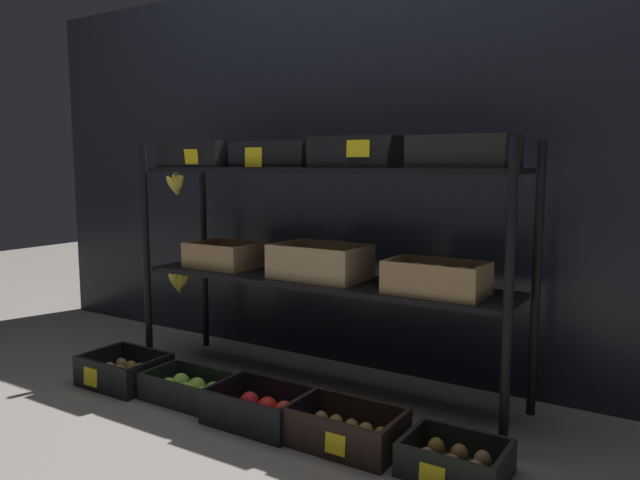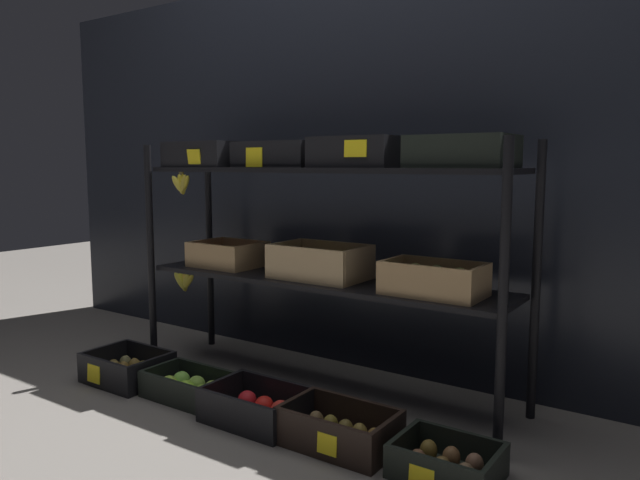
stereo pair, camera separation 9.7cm
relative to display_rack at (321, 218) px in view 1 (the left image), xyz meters
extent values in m
plane|color=#605B56|center=(-0.01, 0.01, -0.71)|extent=(10.00, 10.00, 0.00)
cube|color=black|center=(-0.01, 0.39, 0.18)|extent=(4.02, 0.12, 1.78)
cylinder|color=black|center=(-0.82, -0.18, -0.21)|extent=(0.03, 0.03, 1.01)
cylinder|color=black|center=(0.80, -0.18, -0.21)|extent=(0.03, 0.03, 1.01)
cylinder|color=black|center=(-0.82, 0.19, -0.21)|extent=(0.03, 0.03, 1.01)
cylinder|color=black|center=(0.80, 0.19, -0.21)|extent=(0.03, 0.03, 1.01)
cube|color=black|center=(-0.01, 0.01, -0.26)|extent=(1.59, 0.34, 0.02)
cube|color=black|center=(-0.01, 0.01, 0.19)|extent=(1.59, 0.34, 0.02)
cube|color=tan|center=(-0.52, 0.01, -0.24)|extent=(0.30, 0.24, 0.01)
cube|color=tan|center=(-0.52, -0.10, -0.19)|extent=(0.30, 0.02, 0.10)
cube|color=tan|center=(-0.52, 0.13, -0.19)|extent=(0.30, 0.02, 0.10)
cube|color=tan|center=(-0.67, 0.01, -0.19)|extent=(0.02, 0.21, 0.10)
cube|color=tan|center=(-0.38, 0.01, -0.19)|extent=(0.02, 0.21, 0.10)
sphere|color=orange|center=(-0.60, -0.02, -0.21)|extent=(0.06, 0.06, 0.06)
sphere|color=orange|center=(-0.52, -0.03, -0.21)|extent=(0.06, 0.06, 0.06)
sphere|color=orange|center=(-0.45, -0.02, -0.21)|extent=(0.06, 0.06, 0.06)
sphere|color=orange|center=(-0.60, 0.06, -0.21)|extent=(0.06, 0.06, 0.06)
sphere|color=orange|center=(-0.52, 0.05, -0.21)|extent=(0.06, 0.06, 0.06)
sphere|color=orange|center=(-0.45, 0.05, -0.21)|extent=(0.06, 0.06, 0.06)
cube|color=tan|center=(-0.01, 0.01, -0.24)|extent=(0.38, 0.25, 0.01)
cube|color=tan|center=(-0.01, -0.11, -0.17)|extent=(0.38, 0.02, 0.13)
cube|color=tan|center=(-0.01, 0.12, -0.17)|extent=(0.38, 0.02, 0.13)
cube|color=tan|center=(-0.19, 0.01, -0.17)|extent=(0.02, 0.22, 0.13)
cube|color=tan|center=(0.17, 0.01, -0.17)|extent=(0.02, 0.22, 0.13)
ellipsoid|color=yellow|center=(-0.12, -0.03, -0.20)|extent=(0.06, 0.06, 0.08)
ellipsoid|color=yellow|center=(-0.05, -0.03, -0.20)|extent=(0.06, 0.06, 0.08)
ellipsoid|color=yellow|center=(0.03, -0.03, -0.20)|extent=(0.06, 0.06, 0.08)
ellipsoid|color=yellow|center=(0.10, -0.03, -0.20)|extent=(0.06, 0.06, 0.08)
ellipsoid|color=yellow|center=(-0.12, 0.05, -0.20)|extent=(0.06, 0.06, 0.08)
ellipsoid|color=yellow|center=(-0.05, 0.04, -0.20)|extent=(0.06, 0.06, 0.08)
ellipsoid|color=yellow|center=(0.02, 0.04, -0.20)|extent=(0.06, 0.06, 0.08)
ellipsoid|color=yellow|center=(0.10, 0.05, -0.20)|extent=(0.06, 0.06, 0.08)
cube|color=tan|center=(0.50, -0.03, -0.24)|extent=(0.35, 0.21, 0.01)
cube|color=tan|center=(0.50, -0.12, -0.18)|extent=(0.35, 0.02, 0.11)
cube|color=tan|center=(0.50, 0.07, -0.18)|extent=(0.35, 0.02, 0.11)
cube|color=tan|center=(0.34, -0.03, -0.18)|extent=(0.02, 0.17, 0.11)
cube|color=tan|center=(0.67, -0.03, -0.18)|extent=(0.02, 0.17, 0.11)
ellipsoid|color=#AFBD5F|center=(0.42, -0.05, -0.19)|extent=(0.07, 0.07, 0.09)
ellipsoid|color=tan|center=(0.50, -0.05, -0.19)|extent=(0.07, 0.07, 0.09)
ellipsoid|color=#BBBF4F|center=(0.59, -0.06, -0.19)|extent=(0.07, 0.07, 0.09)
ellipsoid|color=#B2B856|center=(0.42, 0.00, -0.19)|extent=(0.07, 0.07, 0.09)
ellipsoid|color=tan|center=(0.50, 0.00, -0.19)|extent=(0.07, 0.07, 0.09)
ellipsoid|color=#A9AE55|center=(0.59, 0.00, -0.19)|extent=(0.07, 0.07, 0.09)
cube|color=black|center=(-0.60, -0.03, 0.21)|extent=(0.35, 0.23, 0.01)
cube|color=black|center=(-0.60, -0.14, 0.26)|extent=(0.35, 0.02, 0.10)
cube|color=black|center=(-0.60, 0.07, 0.26)|extent=(0.35, 0.02, 0.10)
cube|color=black|center=(-0.76, -0.03, 0.26)|extent=(0.02, 0.20, 0.10)
cube|color=black|center=(-0.43, -0.03, 0.26)|extent=(0.02, 0.20, 0.10)
sphere|color=#541750|center=(-0.70, -0.07, 0.24)|extent=(0.05, 0.05, 0.05)
sphere|color=#682555|center=(-0.65, -0.07, 0.24)|extent=(0.05, 0.05, 0.05)
sphere|color=#5D2451|center=(-0.60, -0.07, 0.24)|extent=(0.05, 0.05, 0.05)
sphere|color=#54194E|center=(-0.54, -0.07, 0.24)|extent=(0.05, 0.05, 0.05)
sphere|color=#6C2954|center=(-0.49, -0.07, 0.24)|extent=(0.05, 0.05, 0.05)
sphere|color=#682650|center=(-0.71, 0.00, 0.24)|extent=(0.05, 0.05, 0.05)
sphere|color=#572951|center=(-0.65, 0.00, 0.24)|extent=(0.05, 0.05, 0.05)
sphere|color=#65204F|center=(-0.60, 0.00, 0.24)|extent=(0.05, 0.05, 0.05)
sphere|color=#5B2354|center=(-0.54, 0.01, 0.24)|extent=(0.05, 0.05, 0.05)
sphere|color=#612948|center=(-0.49, 0.01, 0.24)|extent=(0.05, 0.05, 0.05)
cube|color=yellow|center=(-0.56, -0.15, 0.24)|extent=(0.07, 0.01, 0.06)
cube|color=black|center=(-0.21, 0.00, 0.21)|extent=(0.37, 0.23, 0.01)
cube|color=black|center=(-0.21, -0.10, 0.26)|extent=(0.37, 0.02, 0.09)
cube|color=black|center=(-0.21, 0.11, 0.26)|extent=(0.37, 0.02, 0.09)
cube|color=black|center=(-0.38, 0.00, 0.26)|extent=(0.02, 0.19, 0.09)
cube|color=black|center=(-0.03, 0.00, 0.26)|extent=(0.02, 0.19, 0.09)
sphere|color=orange|center=(-0.29, -0.03, 0.25)|extent=(0.07, 0.07, 0.07)
sphere|color=orange|center=(-0.20, -0.02, 0.25)|extent=(0.07, 0.07, 0.07)
sphere|color=orange|center=(-0.12, -0.02, 0.25)|extent=(0.07, 0.07, 0.07)
sphere|color=orange|center=(-0.30, 0.03, 0.25)|extent=(0.07, 0.07, 0.07)
sphere|color=orange|center=(-0.21, 0.03, 0.25)|extent=(0.07, 0.07, 0.07)
sphere|color=orange|center=(-0.11, 0.03, 0.25)|extent=(0.07, 0.07, 0.07)
cube|color=yellow|center=(-0.25, -0.11, 0.24)|extent=(0.08, 0.01, 0.08)
cube|color=black|center=(0.18, -0.01, 0.21)|extent=(0.34, 0.23, 0.01)
cube|color=black|center=(0.18, -0.12, 0.26)|extent=(0.34, 0.02, 0.10)
cube|color=black|center=(0.18, 0.10, 0.26)|extent=(0.34, 0.02, 0.10)
cube|color=black|center=(0.02, -0.01, 0.26)|extent=(0.02, 0.20, 0.10)
cube|color=black|center=(0.34, -0.01, 0.26)|extent=(0.02, 0.20, 0.10)
sphere|color=red|center=(0.10, -0.04, 0.25)|extent=(0.07, 0.07, 0.07)
sphere|color=red|center=(0.18, -0.04, 0.25)|extent=(0.07, 0.07, 0.07)
sphere|color=red|center=(0.25, -0.05, 0.25)|extent=(0.07, 0.07, 0.07)
sphere|color=red|center=(0.10, 0.02, 0.25)|extent=(0.07, 0.07, 0.07)
sphere|color=red|center=(0.18, 0.02, 0.25)|extent=(0.07, 0.07, 0.07)
sphere|color=red|center=(0.26, 0.02, 0.25)|extent=(0.07, 0.07, 0.07)
cube|color=yellow|center=(0.23, -0.13, 0.27)|extent=(0.09, 0.01, 0.06)
cube|color=black|center=(0.58, 0.01, 0.21)|extent=(0.34, 0.25, 0.01)
cube|color=black|center=(0.58, -0.11, 0.26)|extent=(0.34, 0.02, 0.10)
cube|color=black|center=(0.58, 0.12, 0.26)|extent=(0.34, 0.02, 0.10)
cube|color=black|center=(0.42, 0.01, 0.26)|extent=(0.02, 0.21, 0.10)
cube|color=black|center=(0.74, 0.01, 0.26)|extent=(0.02, 0.21, 0.10)
sphere|color=#D5B158|center=(0.50, -0.03, 0.25)|extent=(0.07, 0.07, 0.07)
sphere|color=gold|center=(0.58, -0.03, 0.25)|extent=(0.07, 0.07, 0.07)
sphere|color=#E7C157|center=(0.66, -0.03, 0.25)|extent=(0.07, 0.07, 0.07)
sphere|color=gold|center=(0.50, 0.04, 0.25)|extent=(0.07, 0.07, 0.07)
sphere|color=gold|center=(0.58, 0.04, 0.25)|extent=(0.07, 0.07, 0.07)
sphere|color=gold|center=(0.66, 0.04, 0.25)|extent=(0.07, 0.07, 0.07)
cylinder|color=brown|center=(-0.86, 0.06, -0.30)|extent=(0.02, 0.02, 0.02)
ellipsoid|color=yellow|center=(-0.88, 0.05, -0.36)|extent=(0.09, 0.03, 0.10)
ellipsoid|color=yellow|center=(-0.87, 0.05, -0.36)|extent=(0.07, 0.03, 0.11)
ellipsoid|color=yellow|center=(-0.86, 0.06, -0.36)|extent=(0.03, 0.03, 0.10)
ellipsoid|color=yellow|center=(-0.85, 0.05, -0.36)|extent=(0.07, 0.03, 0.11)
ellipsoid|color=gold|center=(-0.83, 0.06, -0.36)|extent=(0.09, 0.03, 0.10)
cylinder|color=brown|center=(-0.86, 0.05, 0.18)|extent=(0.02, 0.02, 0.02)
ellipsoid|color=yellow|center=(-0.88, 0.05, 0.12)|extent=(0.09, 0.03, 0.10)
ellipsoid|color=yellow|center=(-0.87, 0.06, 0.12)|extent=(0.06, 0.03, 0.11)
ellipsoid|color=yellow|center=(-0.86, 0.06, 0.12)|extent=(0.03, 0.03, 0.10)
ellipsoid|color=gold|center=(-0.85, 0.05, 0.12)|extent=(0.07, 0.03, 0.11)
ellipsoid|color=yellow|center=(-0.84, 0.06, 0.12)|extent=(0.08, 0.03, 0.10)
cube|color=black|center=(-0.73, -0.40, -0.71)|extent=(0.33, 0.26, 0.01)
cube|color=black|center=(-0.73, -0.52, -0.64)|extent=(0.33, 0.02, 0.12)
cube|color=black|center=(-0.73, -0.28, -0.64)|extent=(0.33, 0.02, 0.12)
cube|color=black|center=(-0.89, -0.40, -0.64)|extent=(0.02, 0.23, 0.12)
cube|color=black|center=(-0.57, -0.40, -0.64)|extent=(0.02, 0.23, 0.12)
ellipsoid|color=brown|center=(-0.83, -0.46, -0.67)|extent=(0.05, 0.05, 0.07)
ellipsoid|color=brown|center=(-0.76, -0.46, -0.67)|extent=(0.05, 0.05, 0.07)
ellipsoid|color=brown|center=(-0.70, -0.46, -0.67)|extent=(0.05, 0.05, 0.07)
ellipsoid|color=brown|center=(-0.64, -0.46, -0.67)|extent=(0.05, 0.05, 0.07)
ellipsoid|color=brown|center=(-0.82, -0.40, -0.67)|extent=(0.05, 0.05, 0.07)
ellipsoid|color=brown|center=(-0.76, -0.40, -0.67)|extent=(0.05, 0.05, 0.07)
ellipsoid|color=brown|center=(-0.70, -0.40, -0.67)|extent=(0.05, 0.05, 0.07)
ellipsoid|color=brown|center=(-0.64, -0.40, -0.67)|extent=(0.05, 0.05, 0.07)
ellipsoid|color=brown|center=(-0.83, -0.34, -0.67)|extent=(0.05, 0.05, 0.07)
ellipsoid|color=brown|center=(-0.76, -0.34, -0.67)|extent=(0.05, 0.05, 0.07)
ellipsoid|color=brown|center=(-0.70, -0.34, -0.67)|extent=(0.05, 0.05, 0.07)
ellipsoid|color=brown|center=(-0.64, -0.34, -0.67)|extent=(0.05, 0.05, 0.07)
cube|color=yellow|center=(-0.78, -0.53, -0.65)|extent=(0.08, 0.01, 0.07)
cube|color=black|center=(-0.37, -0.38, -0.71)|extent=(0.37, 0.22, 0.01)
cube|color=black|center=(-0.37, -0.48, -0.65)|extent=(0.37, 0.02, 0.09)
cube|color=black|center=(-0.37, -0.28, -0.65)|extent=(0.37, 0.02, 0.09)
cube|color=black|center=(-0.54, -0.38, -0.65)|extent=(0.02, 0.19, 0.09)
cube|color=black|center=(-0.19, -0.38, -0.65)|extent=(0.02, 0.19, 0.09)
sphere|color=#93BE39|center=(-0.46, -0.42, -0.66)|extent=(0.07, 0.07, 0.07)
sphere|color=#8AC532|center=(-0.36, -0.41, -0.66)|extent=(0.07, 0.07, 0.07)
sphere|color=#8FC736|center=(-0.27, -0.41, -0.66)|extent=(0.07, 0.07, 0.07)
sphere|color=#81C847|center=(-0.45, -0.35, -0.66)|extent=(0.07, 0.07, 0.07)
sphere|color=#86B641|center=(-0.36, -0.36, -0.66)|extent=(0.07, 0.07, 0.07)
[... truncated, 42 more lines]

